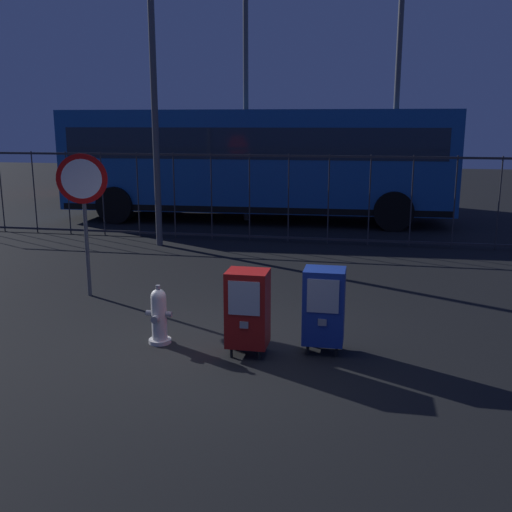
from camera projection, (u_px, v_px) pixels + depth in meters
The scene contains 11 objects.
ground_plane at pixel (213, 348), 7.17m from camera, with size 60.00×60.00×0.00m, color black.
fire_hydrant at pixel (159, 316), 7.28m from camera, with size 0.33×0.32×0.75m.
newspaper_box_primary at pixel (324, 306), 6.96m from camera, with size 0.48×0.42×1.02m.
newspaper_box_secondary at pixel (248, 308), 6.87m from camera, with size 0.48×0.42×1.02m.
stop_sign at pixel (83, 195), 8.99m from camera, with size 0.71×0.31×2.23m.
fence_barrier at pixel (288, 198), 13.30m from camera, with size 18.03×0.04×2.00m.
bus_near at pixel (257, 158), 16.26m from camera, with size 10.59×3.10×3.00m.
bus_far at pixel (211, 150), 21.04m from camera, with size 10.71×3.68×3.00m.
street_light_near_left at pixel (398, 76), 14.51m from camera, with size 0.32×0.32×6.49m.
street_light_near_right at pixel (246, 83), 15.75m from camera, with size 0.32×0.32×6.33m.
street_light_far_left at pixel (153, 70), 12.36m from camera, with size 0.32×0.32×6.42m.
Camera 1 is at (1.79, -6.52, 2.69)m, focal length 41.36 mm.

